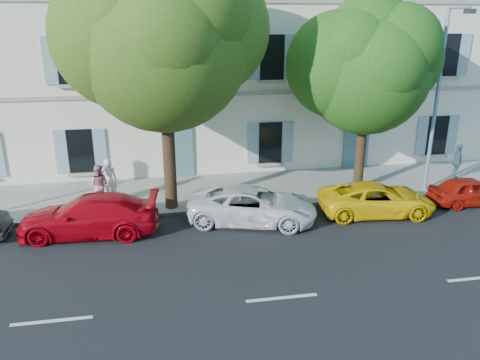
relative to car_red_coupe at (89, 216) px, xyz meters
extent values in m
plane|color=black|center=(5.66, -1.12, -0.70)|extent=(90.00, 90.00, 0.00)
cube|color=#A09E96|center=(5.66, 3.33, -0.63)|extent=(36.00, 4.50, 0.15)
cube|color=#9E998E|center=(5.66, 1.16, -0.62)|extent=(36.00, 0.16, 0.16)
cube|color=white|center=(5.66, 9.08, 5.30)|extent=(28.00, 7.00, 12.00)
imported|color=#B80512|center=(0.00, 0.00, 0.00)|extent=(4.99, 2.35, 1.41)
imported|color=white|center=(5.88, 0.04, -0.04)|extent=(5.20, 3.41, 1.33)
imported|color=yellow|center=(10.79, -0.05, -0.08)|extent=(4.62, 2.45, 1.24)
imported|color=#B0160A|center=(15.06, 0.25, -0.13)|extent=(3.37, 1.37, 1.15)
cylinder|color=#3A2819|center=(2.93, 1.68, 1.38)|extent=(0.49, 0.49, 3.87)
ellipsoid|color=#47731D|center=(2.93, 1.68, 5.64)|extent=(6.20, 6.20, 6.82)
cylinder|color=#3A2819|center=(11.10, 2.42, 1.02)|extent=(0.42, 0.42, 3.14)
ellipsoid|color=#2D6C1B|center=(11.10, 2.42, 4.49)|extent=(5.10, 5.10, 5.60)
cylinder|color=#7293BF|center=(14.00, 1.86, 3.20)|extent=(0.15, 0.15, 7.50)
cylinder|color=#7293BF|center=(14.00, 1.20, 6.95)|extent=(0.13, 1.32, 0.09)
cube|color=#383A3D|center=(14.00, 0.54, 6.81)|extent=(0.25, 0.43, 0.17)
imported|color=white|center=(0.47, 2.81, 0.35)|extent=(0.68, 0.47, 1.80)
imported|color=#D0858D|center=(0.11, 2.41, 0.29)|extent=(0.91, 0.76, 1.69)
imported|color=#446C7E|center=(16.07, 2.78, 0.31)|extent=(0.80, 1.09, 1.72)
camera|label=1|loc=(2.61, -15.82, 6.51)|focal=35.00mm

